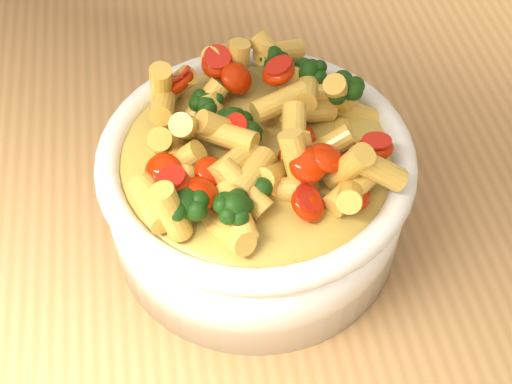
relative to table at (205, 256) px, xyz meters
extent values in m
cube|color=#B27E4C|center=(0.00, 0.00, 0.08)|extent=(1.20, 0.80, 0.04)
cylinder|color=#B27E4C|center=(0.55, 0.35, -0.37)|extent=(0.05, 0.05, 0.86)
cylinder|color=white|center=(0.04, -0.05, 0.15)|extent=(0.22, 0.22, 0.09)
ellipsoid|color=white|center=(0.04, -0.05, 0.12)|extent=(0.20, 0.20, 0.03)
torus|color=white|center=(0.04, -0.05, 0.19)|extent=(0.23, 0.23, 0.02)
ellipsoid|color=gold|center=(0.04, -0.05, 0.19)|extent=(0.19, 0.19, 0.02)
camera|label=1|loc=(-0.02, -0.39, 0.56)|focal=50.00mm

